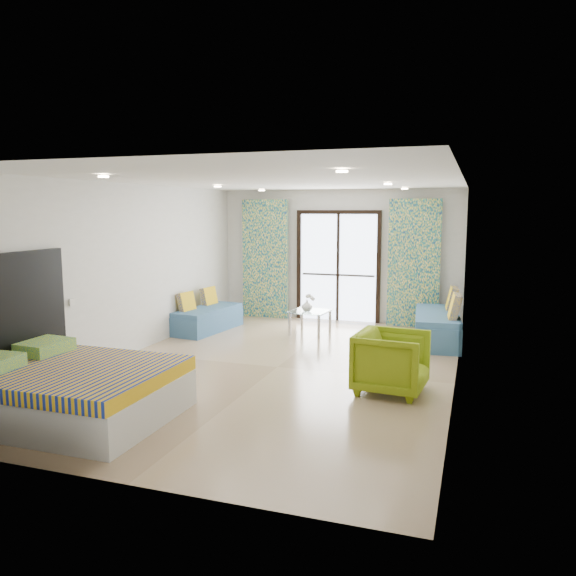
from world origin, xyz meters
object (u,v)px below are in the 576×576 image
(coffee_table, at_px, (310,313))
(armchair, at_px, (392,359))
(daybed_left, at_px, (207,318))
(daybed_right, at_px, (438,326))
(bed, at_px, (73,391))

(coffee_table, height_order, armchair, armchair)
(daybed_left, bearing_deg, daybed_right, 13.12)
(daybed_right, xyz_separation_m, coffee_table, (-2.29, -0.07, 0.10))
(coffee_table, xyz_separation_m, armchair, (1.92, -2.90, 0.04))
(daybed_right, bearing_deg, daybed_left, -179.59)
(bed, xyz_separation_m, daybed_left, (-0.64, 4.54, -0.06))
(daybed_right, distance_m, coffee_table, 2.30)
(armchair, bearing_deg, coffee_table, 38.65)
(daybed_left, height_order, coffee_table, daybed_left)
(daybed_left, bearing_deg, bed, -74.70)
(daybed_right, xyz_separation_m, armchair, (-0.37, -2.97, 0.14))
(coffee_table, bearing_deg, armchair, -56.51)
(bed, distance_m, daybed_right, 6.14)
(daybed_left, xyz_separation_m, coffee_table, (1.94, 0.36, 0.14))
(daybed_right, relative_size, armchair, 2.25)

